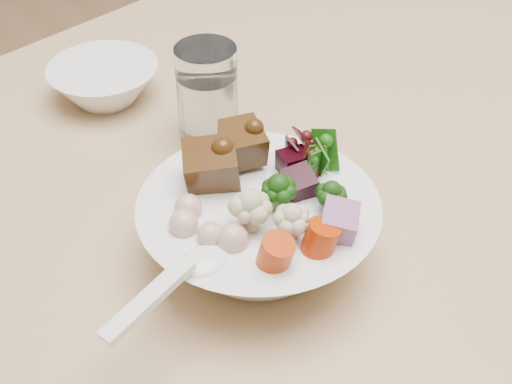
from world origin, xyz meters
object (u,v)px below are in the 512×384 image
food_bowl (259,225)px  side_bowl (104,83)px  water_glass (208,99)px  dining_table (305,174)px

food_bowl → side_bowl: 0.34m
food_bowl → water_glass: size_ratio=1.91×
food_bowl → water_glass: 0.20m
dining_table → side_bowl: 0.28m
side_bowl → dining_table: bearing=-53.1°
water_glass → food_bowl: bearing=-112.0°
food_bowl → side_bowl: food_bowl is taller
dining_table → water_glass: 0.17m
food_bowl → side_bowl: (0.02, 0.34, -0.02)m
side_bowl → food_bowl: bearing=-93.9°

